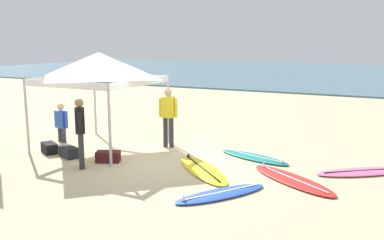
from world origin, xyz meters
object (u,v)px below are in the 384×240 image
Objects in this scene: surfboard_teal at (254,157)px; canopy_tent at (99,65)px; gear_bag_near_tent at (108,157)px; gear_bag_on_sand at (49,148)px; surfboard_blue at (221,194)px; gear_bag_by_pole at (69,152)px; person_blue at (61,121)px; person_yellow at (168,114)px; surfboard_yellow at (202,169)px; surfboard_red at (292,180)px; person_black at (80,128)px; surfboard_pink at (364,172)px.

canopy_tent is at bearing -167.89° from surfboard_teal.
gear_bag_near_tent and gear_bag_on_sand have the same top height.
surfboard_blue is 4.79m from gear_bag_by_pole.
person_blue is 1.96m from gear_bag_by_pole.
person_yellow is 2.29m from gear_bag_near_tent.
gear_bag_on_sand is (-4.49, -0.44, 0.10)m from surfboard_yellow.
surfboard_blue is 4.25m from person_yellow.
person_yellow is at bearing 160.58° from surfboard_red.
gear_bag_near_tent is 1.00× the size of gear_bag_by_pole.
person_yellow is at bearing 73.83° from gear_bag_near_tent.
person_yellow reaches higher than gear_bag_near_tent.
surfboard_yellow is 1.67m from surfboard_blue.
surfboard_blue is 1.22× the size of person_black.
surfboard_teal is at bearing 134.27° from surfboard_red.
person_yellow is (-3.98, 1.40, 0.95)m from surfboard_red.
surfboard_yellow is 1.35× the size of person_yellow.
gear_bag_by_pole is at bearing 148.47° from person_black.
person_blue is (-8.56, -0.87, 0.62)m from surfboard_pink.
surfboard_teal is 3.67× the size of gear_bag_by_pole.
surfboard_pink is at bearing 50.11° from surfboard_blue.
canopy_tent reaches higher than person_blue.
surfboard_blue is 0.95× the size of surfboard_teal.
surfboard_red is at bearing -45.73° from surfboard_teal.
gear_bag_by_pole is at bearing 170.70° from surfboard_blue.
surfboard_teal is 2.80m from person_yellow.
gear_bag_on_sand is at bearing -141.55° from person_yellow.
canopy_tent is 2.68m from gear_bag_on_sand.
person_blue is at bearing 142.82° from person_black.
person_black is at bearing -31.53° from gear_bag_by_pole.
canopy_tent is 1.72× the size of person_yellow.
canopy_tent reaches higher than person_yellow.
person_black is at bearing -21.21° from gear_bag_on_sand.
canopy_tent is 4.99m from surfboard_teal.
surfboard_pink is 8.63m from person_blue.
gear_bag_on_sand is (-2.61, -2.07, -0.85)m from person_yellow.
gear_bag_by_pole is at bearing -96.21° from canopy_tent.
canopy_tent is 5.53m from surfboard_blue.
surfboard_red is 5.83m from gear_bag_by_pole.
gear_bag_near_tent is (0.23, 0.72, -0.85)m from person_black.
surfboard_blue is 3.47× the size of gear_bag_by_pole.
person_blue reaches higher than gear_bag_near_tent.
person_blue is 2.00× the size of gear_bag_on_sand.
surfboard_red is at bearing -135.16° from surfboard_pink.
surfboard_yellow is at bearing 128.50° from surfboard_blue.
surfboard_pink is 3.73× the size of gear_bag_on_sand.
canopy_tent reaches higher than gear_bag_by_pole.
person_black is at bearing -141.57° from surfboard_teal.
gear_bag_near_tent is at bearing -161.49° from surfboard_pink.
surfboard_red is 1.41× the size of person_yellow.
surfboard_pink is at bearing 14.21° from gear_bag_on_sand.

